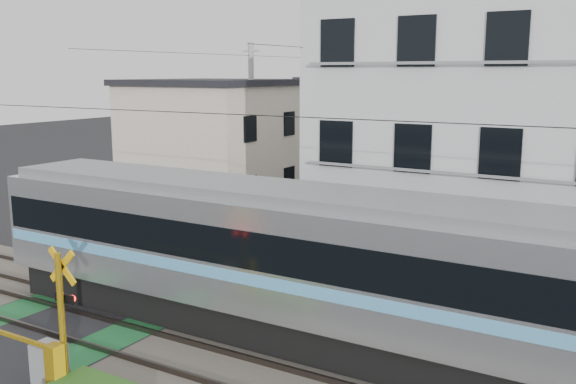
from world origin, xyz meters
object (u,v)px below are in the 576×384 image
Objects in this scene: apartment_block at (492,134)px; pedestrian at (474,151)px; crossing_signal_far at (123,244)px; crossing_signal_near at (49,354)px.

apartment_block is 5.60× the size of pedestrian.
pedestrian is (3.83, 31.69, 0.20)m from crossing_signal_far.
crossing_signal_near is 8.95m from crossing_signal_far.
apartment_block is (11.09, 5.84, 3.94)m from crossing_signal_far.
crossing_signal_near is 39.02m from pedestrian.
crossing_signal_near is at bearing -114.22° from apartment_block.
crossing_signal_near reaches higher than pedestrian.
crossing_signal_near is 0.46× the size of apartment_block.
apartment_block is (5.91, 13.15, 3.94)m from crossing_signal_near.
pedestrian is (-7.26, 25.85, -3.74)m from apartment_block.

